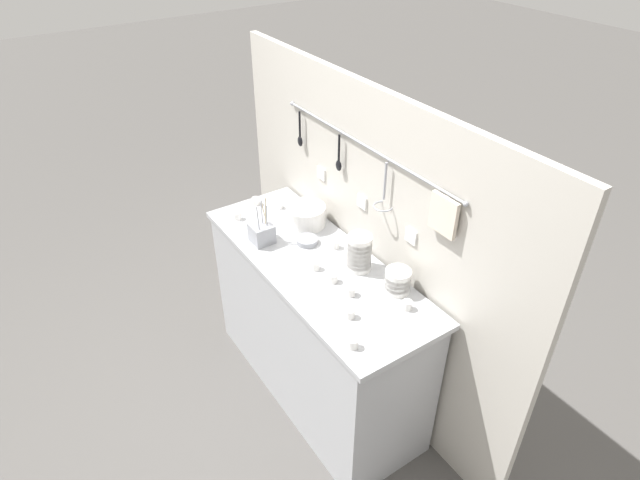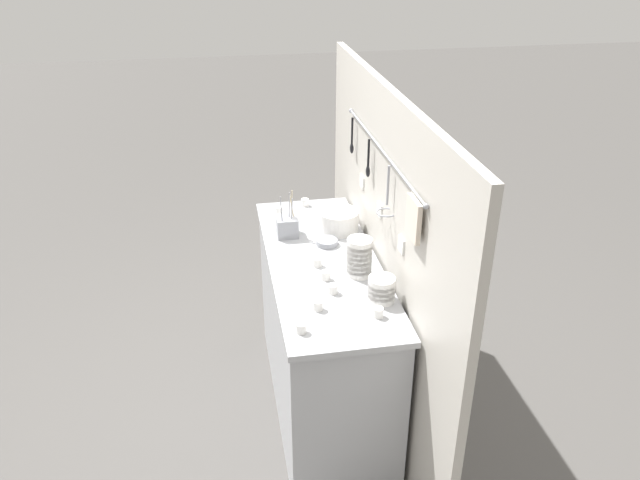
{
  "view_description": "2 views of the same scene",
  "coord_description": "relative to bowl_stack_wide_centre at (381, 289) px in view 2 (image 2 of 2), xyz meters",
  "views": [
    {
      "loc": [
        1.84,
        -1.2,
        2.61
      ],
      "look_at": [
        0.07,
        -0.02,
        1.13
      ],
      "focal_mm": 30.0,
      "sensor_mm": 36.0,
      "label": 1
    },
    {
      "loc": [
        2.72,
        -0.49,
        2.52
      ],
      "look_at": [
        0.04,
        -0.02,
        1.09
      ],
      "focal_mm": 35.0,
      "sensor_mm": 36.0,
      "label": 2
    }
  ],
  "objects": [
    {
      "name": "counter",
      "position": [
        -0.41,
        -0.19,
        -0.53
      ],
      "size": [
        1.5,
        0.55,
        0.95
      ],
      "color": "#ADAFB5",
      "rests_on": "ground"
    },
    {
      "name": "cup_edge_near",
      "position": [
        -0.1,
        -0.2,
        -0.04
      ],
      "size": [
        0.05,
        0.05,
        0.04
      ],
      "color": "white",
      "rests_on": "counter"
    },
    {
      "name": "cup_mid_row",
      "position": [
        0.18,
        -0.4,
        -0.04
      ],
      "size": [
        0.05,
        0.05,
        0.04
      ],
      "color": "white",
      "rests_on": "counter"
    },
    {
      "name": "back_wall",
      "position": [
        -0.41,
        0.12,
        -0.1
      ],
      "size": [
        2.3,
        0.11,
        1.82
      ],
      "color": "#BCB7AD",
      "rests_on": "ground"
    },
    {
      "name": "cup_back_right",
      "position": [
        0.13,
        -0.05,
        -0.04
      ],
      "size": [
        0.05,
        0.05,
        0.04
      ],
      "color": "white",
      "rests_on": "counter"
    },
    {
      "name": "cup_front_left",
      "position": [
        -0.45,
        -0.04,
        -0.04
      ],
      "size": [
        0.05,
        0.05,
        0.04
      ],
      "color": "white",
      "rests_on": "counter"
    },
    {
      "name": "cup_by_caddy",
      "position": [
        -1.0,
        -0.35,
        -0.04
      ],
      "size": [
        0.05,
        0.05,
        0.04
      ],
      "color": "white",
      "rests_on": "counter"
    },
    {
      "name": "cup_centre",
      "position": [
        -0.97,
        -0.09,
        -0.04
      ],
      "size": [
        0.05,
        0.05,
        0.04
      ],
      "color": "white",
      "rests_on": "counter"
    },
    {
      "name": "cutlery_caddy",
      "position": [
        -0.72,
        -0.34,
        -0.0
      ],
      "size": [
        0.11,
        0.11,
        0.27
      ],
      "color": "#93969E",
      "rests_on": "counter"
    },
    {
      "name": "cup_beside_plates",
      "position": [
        0.03,
        -0.3,
        -0.04
      ],
      "size": [
        0.05,
        0.05,
        0.04
      ],
      "color": "white",
      "rests_on": "counter"
    },
    {
      "name": "ground_plane",
      "position": [
        -0.41,
        -0.19,
        -1.01
      ],
      "size": [
        20.0,
        20.0,
        0.0
      ],
      "primitive_type": "plane",
      "color": "#514F4C"
    },
    {
      "name": "bowl_stack_wide_centre",
      "position": [
        0.0,
        0.0,
        0.0
      ],
      "size": [
        0.12,
        0.12,
        0.12
      ],
      "color": "white",
      "rests_on": "counter"
    },
    {
      "name": "cup_back_left",
      "position": [
        -0.36,
        -0.23,
        -0.04
      ],
      "size": [
        0.05,
        0.05,
        0.04
      ],
      "color": "white",
      "rests_on": "counter"
    },
    {
      "name": "plate_stack",
      "position": [
        -0.73,
        -0.05,
        -0.0
      ],
      "size": [
        0.22,
        0.22,
        0.11
      ],
      "color": "white",
      "rests_on": "counter"
    },
    {
      "name": "cup_edge_far",
      "position": [
        -0.22,
        -0.22,
        -0.04
      ],
      "size": [
        0.05,
        0.05,
        0.04
      ],
      "color": "white",
      "rests_on": "counter"
    },
    {
      "name": "steel_mixing_bowl",
      "position": [
        -0.57,
        -0.14,
        -0.04
      ],
      "size": [
        0.11,
        0.11,
        0.03
      ],
      "color": "#93969E",
      "rests_on": "counter"
    },
    {
      "name": "cup_front_right",
      "position": [
        -1.08,
        -0.18,
        -0.04
      ],
      "size": [
        0.05,
        0.05,
        0.04
      ],
      "color": "white",
      "rests_on": "counter"
    },
    {
      "name": "bowl_stack_short_front",
      "position": [
        -0.24,
        -0.05,
        0.04
      ],
      "size": [
        0.12,
        0.12,
        0.2
      ],
      "color": "white",
      "rests_on": "counter"
    }
  ]
}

